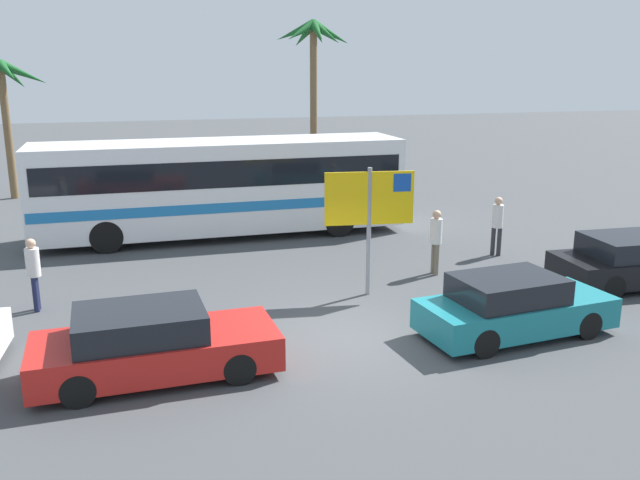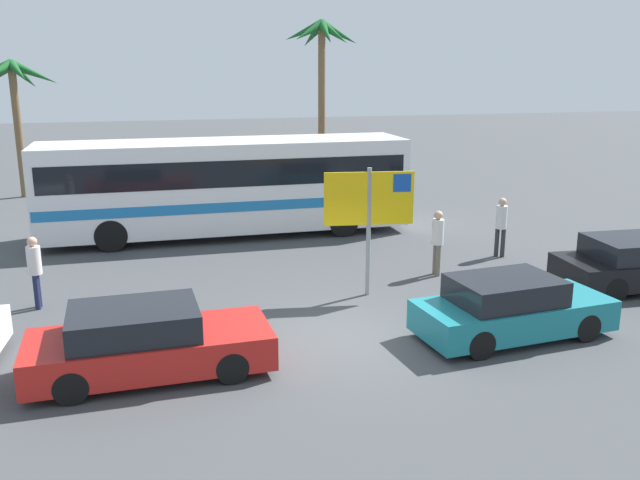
{
  "view_description": "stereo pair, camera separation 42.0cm",
  "coord_description": "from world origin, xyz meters",
  "px_view_note": "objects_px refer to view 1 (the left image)",
  "views": [
    {
      "loc": [
        -4.22,
        -12.75,
        5.6
      ],
      "look_at": [
        0.44,
        3.21,
        1.3
      ],
      "focal_mm": 38.25,
      "sensor_mm": 36.0,
      "label": 1
    },
    {
      "loc": [
        -3.81,
        -12.86,
        5.6
      ],
      "look_at": [
        0.44,
        3.21,
        1.3
      ],
      "focal_mm": 38.25,
      "sensor_mm": 36.0,
      "label": 2
    }
  ],
  "objects_px": {
    "ferry_sign": "(371,203)",
    "pedestrian_crossing_lot": "(497,221)",
    "car_black": "(636,261)",
    "pedestrian_near_sign": "(33,269)",
    "car_teal": "(513,307)",
    "pedestrian_by_bus": "(436,236)",
    "car_red": "(152,344)",
    "bus_front_coach": "(221,183)"
  },
  "relations": [
    {
      "from": "ferry_sign",
      "to": "pedestrian_crossing_lot",
      "type": "relative_size",
      "value": 1.79
    },
    {
      "from": "car_black",
      "to": "pedestrian_near_sign",
      "type": "height_order",
      "value": "pedestrian_near_sign"
    },
    {
      "from": "car_teal",
      "to": "pedestrian_by_bus",
      "type": "bearing_deg",
      "value": 80.43
    },
    {
      "from": "pedestrian_crossing_lot",
      "to": "car_red",
      "type": "bearing_deg",
      "value": -25.62
    },
    {
      "from": "car_red",
      "to": "pedestrian_by_bus",
      "type": "height_order",
      "value": "pedestrian_by_bus"
    },
    {
      "from": "car_red",
      "to": "car_black",
      "type": "distance_m",
      "value": 12.53
    },
    {
      "from": "car_black",
      "to": "pedestrian_crossing_lot",
      "type": "height_order",
      "value": "pedestrian_crossing_lot"
    },
    {
      "from": "pedestrian_near_sign",
      "to": "pedestrian_by_bus",
      "type": "height_order",
      "value": "pedestrian_by_bus"
    },
    {
      "from": "car_black",
      "to": "pedestrian_near_sign",
      "type": "relative_size",
      "value": 2.52
    },
    {
      "from": "pedestrian_near_sign",
      "to": "car_red",
      "type": "bearing_deg",
      "value": 122.04
    },
    {
      "from": "pedestrian_by_bus",
      "to": "car_teal",
      "type": "bearing_deg",
      "value": 83.77
    },
    {
      "from": "bus_front_coach",
      "to": "pedestrian_crossing_lot",
      "type": "height_order",
      "value": "bus_front_coach"
    },
    {
      "from": "car_black",
      "to": "car_teal",
      "type": "bearing_deg",
      "value": -153.5
    },
    {
      "from": "pedestrian_by_bus",
      "to": "bus_front_coach",
      "type": "bearing_deg",
      "value": -52.72
    },
    {
      "from": "car_teal",
      "to": "car_black",
      "type": "distance_m",
      "value": 5.37
    },
    {
      "from": "car_red",
      "to": "ferry_sign",
      "type": "bearing_deg",
      "value": 28.96
    },
    {
      "from": "car_red",
      "to": "pedestrian_near_sign",
      "type": "xyz_separation_m",
      "value": [
        -2.43,
        4.32,
        0.39
      ]
    },
    {
      "from": "pedestrian_by_bus",
      "to": "pedestrian_crossing_lot",
      "type": "bearing_deg",
      "value": -157.09
    },
    {
      "from": "pedestrian_by_bus",
      "to": "car_red",
      "type": "bearing_deg",
      "value": 27.11
    },
    {
      "from": "car_black",
      "to": "pedestrian_by_bus",
      "type": "bearing_deg",
      "value": 156.5
    },
    {
      "from": "bus_front_coach",
      "to": "car_teal",
      "type": "relative_size",
      "value": 2.8
    },
    {
      "from": "car_teal",
      "to": "pedestrian_near_sign",
      "type": "relative_size",
      "value": 2.46
    },
    {
      "from": "pedestrian_crossing_lot",
      "to": "pedestrian_by_bus",
      "type": "height_order",
      "value": "pedestrian_by_bus"
    },
    {
      "from": "bus_front_coach",
      "to": "ferry_sign",
      "type": "height_order",
      "value": "ferry_sign"
    },
    {
      "from": "ferry_sign",
      "to": "pedestrian_crossing_lot",
      "type": "distance_m",
      "value": 5.55
    },
    {
      "from": "ferry_sign",
      "to": "car_teal",
      "type": "distance_m",
      "value": 4.25
    },
    {
      "from": "pedestrian_crossing_lot",
      "to": "bus_front_coach",
      "type": "bearing_deg",
      "value": -86.4
    },
    {
      "from": "ferry_sign",
      "to": "car_black",
      "type": "height_order",
      "value": "ferry_sign"
    },
    {
      "from": "ferry_sign",
      "to": "pedestrian_near_sign",
      "type": "xyz_separation_m",
      "value": [
        -7.89,
        1.07,
        -1.3
      ]
    },
    {
      "from": "bus_front_coach",
      "to": "pedestrian_crossing_lot",
      "type": "xyz_separation_m",
      "value": [
        7.53,
        -4.82,
        -0.72
      ]
    },
    {
      "from": "car_teal",
      "to": "ferry_sign",
      "type": "bearing_deg",
      "value": 115.11
    },
    {
      "from": "car_red",
      "to": "car_black",
      "type": "height_order",
      "value": "same"
    },
    {
      "from": "pedestrian_near_sign",
      "to": "pedestrian_crossing_lot",
      "type": "xyz_separation_m",
      "value": [
        12.78,
        1.22,
        0.04
      ]
    },
    {
      "from": "car_black",
      "to": "pedestrian_crossing_lot",
      "type": "bearing_deg",
      "value": 123.03
    },
    {
      "from": "ferry_sign",
      "to": "car_black",
      "type": "bearing_deg",
      "value": -2.12
    },
    {
      "from": "car_black",
      "to": "bus_front_coach",
      "type": "bearing_deg",
      "value": 142.03
    },
    {
      "from": "bus_front_coach",
      "to": "pedestrian_near_sign",
      "type": "bearing_deg",
      "value": -130.96
    },
    {
      "from": "pedestrian_crossing_lot",
      "to": "pedestrian_near_sign",
      "type": "bearing_deg",
      "value": -48.32
    },
    {
      "from": "car_red",
      "to": "pedestrian_by_bus",
      "type": "relative_size",
      "value": 2.5
    },
    {
      "from": "ferry_sign",
      "to": "pedestrian_crossing_lot",
      "type": "bearing_deg",
      "value": 33.06
    },
    {
      "from": "car_teal",
      "to": "car_red",
      "type": "distance_m",
      "value": 7.43
    },
    {
      "from": "bus_front_coach",
      "to": "car_red",
      "type": "bearing_deg",
      "value": -105.18
    }
  ]
}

